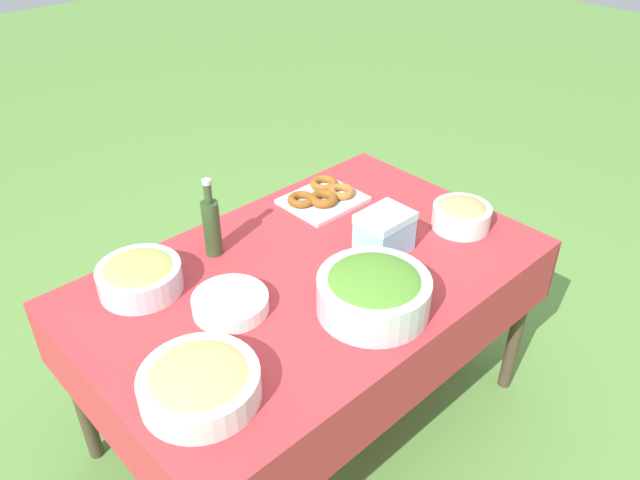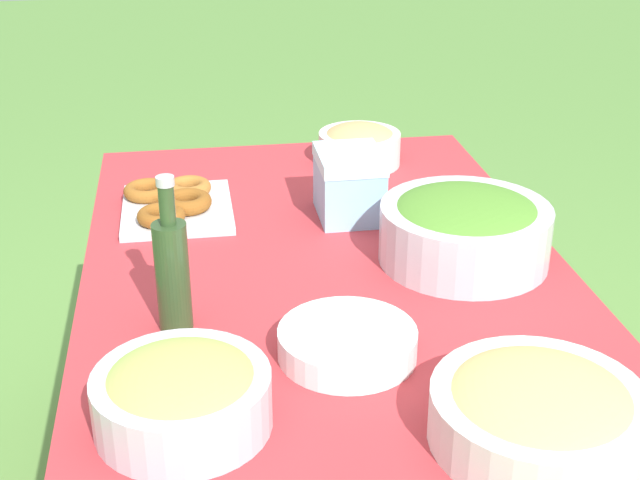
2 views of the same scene
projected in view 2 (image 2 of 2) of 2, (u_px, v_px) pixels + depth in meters
The scene contains 9 objects.
picnic_table at pixel (328, 308), 1.77m from camera, with size 1.50×0.95×0.71m.
salad_bowl at pixel (465, 228), 1.74m from camera, with size 0.34×0.34×0.14m.
pasta_bowl at pixel (539, 411), 1.24m from camera, with size 0.31×0.31×0.10m.
donut_platter at pixel (174, 203), 1.98m from camera, with size 0.29×0.26×0.05m.
plate_stack at pixel (347, 343), 1.45m from camera, with size 0.23×0.23×0.05m.
olive_oil_bottle at pixel (172, 271), 1.50m from camera, with size 0.06×0.06×0.28m.
bread_bowl at pixel (359, 144), 2.24m from camera, with size 0.21×0.21×0.10m.
fruit_bowl at pixel (182, 394), 1.27m from camera, with size 0.26×0.26×0.11m.
cooler_box at pixel (349, 184), 1.94m from camera, with size 0.17×0.14×0.15m.
Camera 2 is at (1.52, -0.26, 1.51)m, focal length 50.00 mm.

